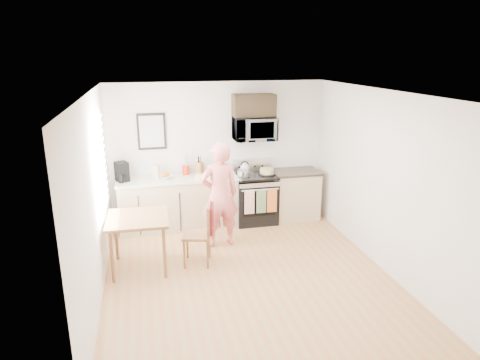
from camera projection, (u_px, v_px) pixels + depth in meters
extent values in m
plane|color=#B06E44|center=(247.00, 275.00, 6.19)|extent=(4.60, 4.60, 0.00)
cube|color=white|center=(218.00, 153.00, 7.97)|extent=(4.00, 0.04, 2.60)
cube|color=white|center=(312.00, 269.00, 3.67)|extent=(4.00, 0.04, 2.60)
cube|color=white|center=(94.00, 200.00, 5.40)|extent=(0.04, 4.60, 2.60)
cube|color=white|center=(381.00, 180.00, 6.25)|extent=(0.04, 4.60, 2.60)
cube|color=white|center=(248.00, 92.00, 5.45)|extent=(4.00, 4.60, 0.04)
cube|color=white|center=(99.00, 165.00, 6.08)|extent=(0.02, 1.40, 1.50)
cube|color=white|center=(100.00, 165.00, 6.08)|extent=(0.01, 1.30, 1.40)
cube|color=tan|center=(179.00, 204.00, 7.76)|extent=(2.10, 0.60, 0.90)
cube|color=beige|center=(178.00, 179.00, 7.63)|extent=(2.14, 0.64, 0.04)
cube|color=tan|center=(295.00, 195.00, 8.24)|extent=(0.84, 0.60, 0.90)
cube|color=black|center=(296.00, 172.00, 8.10)|extent=(0.88, 0.64, 0.04)
cube|color=black|center=(255.00, 202.00, 8.06)|extent=(0.76, 0.65, 0.77)
cube|color=black|center=(259.00, 204.00, 7.75)|extent=(0.61, 0.02, 0.45)
cube|color=silver|center=(260.00, 187.00, 7.66)|extent=(0.74, 0.02, 0.14)
cylinder|color=silver|center=(260.00, 190.00, 7.62)|extent=(0.68, 0.02, 0.02)
cube|color=black|center=(255.00, 176.00, 7.91)|extent=(0.76, 0.65, 0.04)
cube|color=silver|center=(252.00, 165.00, 8.13)|extent=(0.76, 0.08, 0.24)
cube|color=white|center=(249.00, 202.00, 7.64)|extent=(0.18, 0.02, 0.44)
cube|color=#526A46|center=(261.00, 201.00, 7.69)|extent=(0.18, 0.02, 0.44)
cube|color=#C1521D|center=(272.00, 201.00, 7.73)|extent=(0.18, 0.02, 0.44)
imported|color=silver|center=(254.00, 129.00, 7.77)|extent=(0.76, 0.51, 0.42)
cube|color=black|center=(254.00, 105.00, 7.69)|extent=(0.76, 0.35, 0.40)
cube|color=black|center=(152.00, 131.00, 7.57)|extent=(0.50, 0.03, 0.65)
cube|color=beige|center=(152.00, 132.00, 7.55)|extent=(0.42, 0.01, 0.56)
cube|color=#B5270F|center=(221.00, 153.00, 7.97)|extent=(0.20, 0.02, 0.20)
imported|color=#BC3340|center=(220.00, 195.00, 6.93)|extent=(0.69, 0.51, 1.75)
cube|color=brown|center=(137.00, 219.00, 6.16)|extent=(0.87, 0.87, 0.04)
cylinder|color=brown|center=(112.00, 257.00, 5.87)|extent=(0.05, 0.05, 0.77)
cylinder|color=brown|center=(165.00, 253.00, 6.01)|extent=(0.05, 0.05, 0.77)
cylinder|color=brown|center=(116.00, 236.00, 6.55)|extent=(0.05, 0.05, 0.77)
cylinder|color=brown|center=(163.00, 233.00, 6.68)|extent=(0.05, 0.05, 0.77)
cube|color=brown|center=(197.00, 235.00, 6.40)|extent=(0.49, 0.49, 0.04)
cube|color=brown|center=(209.00, 219.00, 6.33)|extent=(0.13, 0.40, 0.49)
cube|color=#520E15|center=(211.00, 219.00, 6.33)|extent=(0.14, 0.37, 0.40)
cylinder|color=brown|center=(184.00, 255.00, 6.31)|extent=(0.03, 0.03, 0.45)
cylinder|color=brown|center=(208.00, 255.00, 6.31)|extent=(0.03, 0.03, 0.45)
cylinder|color=brown|center=(187.00, 245.00, 6.64)|extent=(0.03, 0.03, 0.45)
cylinder|color=brown|center=(209.00, 245.00, 6.64)|extent=(0.03, 0.03, 0.45)
cube|color=brown|center=(200.00, 168.00, 7.81)|extent=(0.18, 0.18, 0.24)
cylinder|color=#B5270F|center=(186.00, 170.00, 7.83)|extent=(0.13, 0.13, 0.16)
imported|color=white|center=(166.00, 177.00, 7.59)|extent=(0.31, 0.31, 0.06)
cube|color=tan|center=(156.00, 172.00, 7.59)|extent=(0.11, 0.11, 0.24)
cube|color=black|center=(122.00, 172.00, 7.41)|extent=(0.27, 0.29, 0.34)
cylinder|color=black|center=(122.00, 178.00, 7.33)|extent=(0.13, 0.13, 0.13)
cube|color=tan|center=(203.00, 177.00, 7.50)|extent=(0.31, 0.22, 0.10)
cylinder|color=black|center=(267.00, 174.00, 7.93)|extent=(0.31, 0.31, 0.02)
cylinder|color=tan|center=(267.00, 171.00, 7.91)|extent=(0.26, 0.26, 0.08)
sphere|color=white|center=(245.00, 168.00, 8.06)|extent=(0.17, 0.17, 0.17)
cone|color=white|center=(245.00, 163.00, 8.03)|extent=(0.05, 0.05, 0.05)
torus|color=black|center=(245.00, 165.00, 8.04)|extent=(0.15, 0.02, 0.15)
cylinder|color=silver|center=(243.00, 173.00, 7.78)|extent=(0.22, 0.22, 0.11)
cylinder|color=black|center=(243.00, 173.00, 7.61)|extent=(0.07, 0.20, 0.02)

